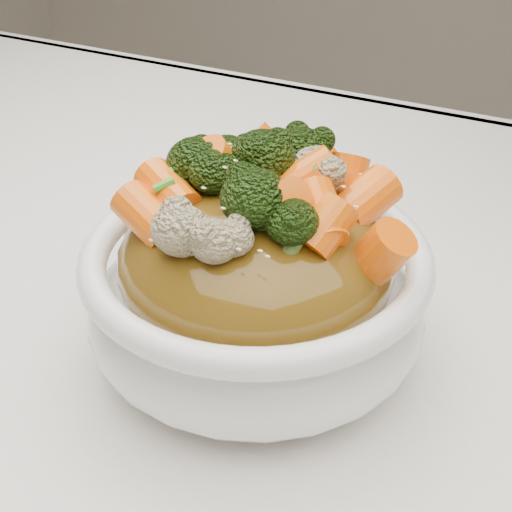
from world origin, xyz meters
The scene contains 8 objects.
tablecloth centered at (0.00, 0.00, 0.73)m, with size 1.20×0.80×0.04m, color white.
bowl centered at (0.05, -0.03, 0.79)m, with size 0.20×0.20×0.08m, color white, non-canonical shape.
sauce_base centered at (0.05, -0.03, 0.82)m, with size 0.16×0.16×0.09m, color brown.
carrots centered at (0.05, -0.03, 0.87)m, with size 0.16×0.16×0.05m, color #FA6508, non-canonical shape.
broccoli centered at (0.05, -0.03, 0.87)m, with size 0.16×0.16×0.04m, color black, non-canonical shape.
cauliflower centered at (0.05, -0.03, 0.87)m, with size 0.16×0.16×0.03m, color tan, non-canonical shape.
scallions centered at (0.05, -0.03, 0.87)m, with size 0.12×0.12×0.02m, color #3C8F21, non-canonical shape.
sesame_seeds centered at (0.05, -0.03, 0.87)m, with size 0.14×0.14×0.01m, color beige, non-canonical shape.
Camera 1 is at (0.20, -0.33, 1.04)m, focal length 50.00 mm.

